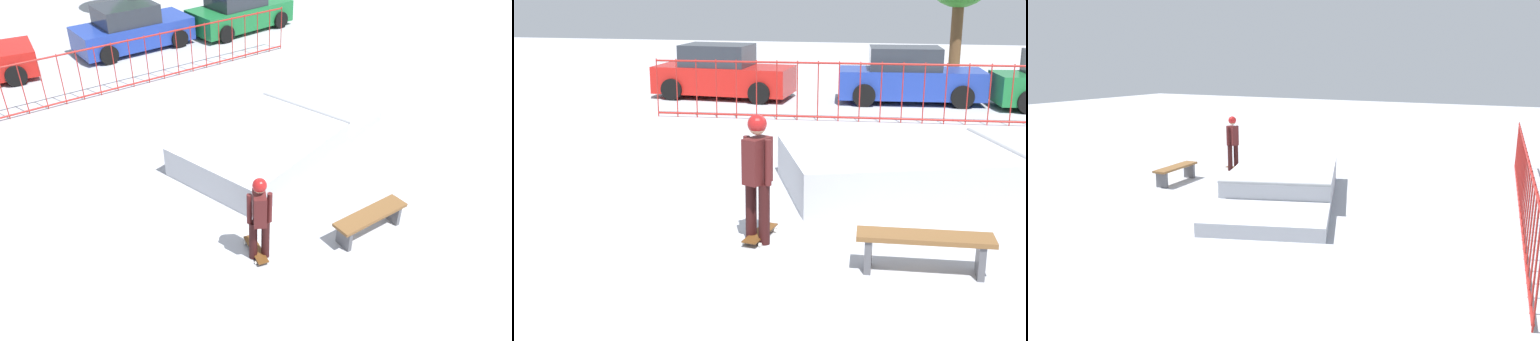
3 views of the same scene
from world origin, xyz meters
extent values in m
plane|color=#A8AAB2|center=(0.00, 0.00, 0.00)|extent=(60.00, 60.00, 0.00)
cube|color=#B0B3BB|center=(0.73, 0.63, 0.35)|extent=(4.25, 3.62, 0.70)
cylinder|color=gray|center=(2.43, 1.21, 0.70)|extent=(0.92, 2.49, 0.08)
cylinder|color=black|center=(-0.94, -2.14, 0.41)|extent=(0.15, 0.15, 0.82)
cylinder|color=black|center=(-1.13, -2.04, 0.41)|extent=(0.15, 0.15, 0.82)
cube|color=#4C1919|center=(-1.03, -2.09, 1.12)|extent=(0.37, 0.44, 0.60)
cylinder|color=#4C1919|center=(-0.88, -2.17, 1.12)|extent=(0.09, 0.09, 0.60)
cylinder|color=#4C1919|center=(-1.19, -2.01, 1.12)|extent=(0.09, 0.09, 0.60)
sphere|color=tan|center=(-1.03, -2.09, 1.57)|extent=(0.22, 0.22, 0.22)
sphere|color=#A51919|center=(-1.03, -2.09, 1.60)|extent=(0.25, 0.25, 0.25)
cube|color=#593314|center=(-1.03, -1.96, 0.08)|extent=(0.35, 0.82, 0.02)
cylinder|color=silver|center=(-0.97, -2.26, 0.03)|extent=(0.04, 0.06, 0.06)
cylinder|color=silver|center=(-1.19, -2.22, 0.03)|extent=(0.04, 0.06, 0.06)
cylinder|color=silver|center=(-0.86, -1.71, 0.03)|extent=(0.04, 0.06, 0.06)
cylinder|color=silver|center=(-1.09, -1.67, 0.03)|extent=(0.04, 0.06, 0.06)
cylinder|color=maroon|center=(0.00, 6.27, 1.45)|extent=(10.87, 0.67, 0.05)
cylinder|color=maroon|center=(0.00, 6.27, 0.10)|extent=(10.87, 0.67, 0.05)
cylinder|color=maroon|center=(-5.43, 5.96, 0.75)|extent=(0.03, 0.03, 1.50)
cylinder|color=maroon|center=(-4.92, 5.99, 0.75)|extent=(0.03, 0.03, 1.50)
cylinder|color=maroon|center=(-4.40, 6.02, 0.75)|extent=(0.03, 0.03, 1.50)
cylinder|color=maroon|center=(-3.88, 6.05, 0.75)|extent=(0.03, 0.03, 1.50)
cylinder|color=maroon|center=(-3.36, 6.08, 0.75)|extent=(0.03, 0.03, 1.50)
cylinder|color=maroon|center=(-2.85, 6.11, 0.75)|extent=(0.03, 0.03, 1.50)
cylinder|color=maroon|center=(-2.33, 6.14, 0.75)|extent=(0.03, 0.03, 1.50)
cylinder|color=maroon|center=(-1.81, 6.17, 0.75)|extent=(0.03, 0.03, 1.50)
cylinder|color=maroon|center=(-1.29, 6.20, 0.75)|extent=(0.03, 0.03, 1.50)
cylinder|color=maroon|center=(-0.78, 6.23, 0.75)|extent=(0.03, 0.03, 1.50)
cylinder|color=maroon|center=(-0.26, 6.26, 0.75)|extent=(0.03, 0.03, 1.50)
cylinder|color=maroon|center=(0.26, 6.29, 0.75)|extent=(0.03, 0.03, 1.50)
cylinder|color=maroon|center=(0.78, 6.32, 0.75)|extent=(0.03, 0.03, 1.50)
cylinder|color=maroon|center=(1.29, 6.35, 0.75)|extent=(0.03, 0.03, 1.50)
cylinder|color=maroon|center=(1.81, 6.38, 0.75)|extent=(0.03, 0.03, 1.50)
cylinder|color=maroon|center=(2.33, 6.41, 0.75)|extent=(0.03, 0.03, 1.50)
cylinder|color=maroon|center=(2.85, 6.44, 0.75)|extent=(0.03, 0.03, 1.50)
cylinder|color=maroon|center=(3.36, 6.47, 0.75)|extent=(0.03, 0.03, 1.50)
cube|color=brown|center=(1.10, -2.66, 0.45)|extent=(1.62, 0.47, 0.06)
cube|color=#4C4C51|center=(1.75, -2.63, 0.21)|extent=(0.08, 0.36, 0.42)
cube|color=#4C4C51|center=(0.45, -2.69, 0.21)|extent=(0.08, 0.36, 0.42)
cube|color=red|center=(-4.53, 9.21, 0.56)|extent=(4.21, 1.99, 0.80)
cube|color=#262B33|center=(-4.73, 9.23, 1.28)|extent=(2.10, 1.64, 0.64)
cylinder|color=black|center=(-3.12, 9.96, 0.32)|extent=(0.65, 0.27, 0.64)
cylinder|color=black|center=(-3.24, 8.27, 0.32)|extent=(0.65, 0.27, 0.64)
cylinder|color=black|center=(-5.81, 10.16, 0.32)|extent=(0.65, 0.27, 0.64)
cylinder|color=black|center=(-5.94, 8.46, 0.32)|extent=(0.65, 0.27, 0.64)
cube|color=#1E3899|center=(1.00, 9.42, 0.56)|extent=(4.23, 2.04, 0.80)
cube|color=#262B33|center=(0.80, 9.40, 1.28)|extent=(2.12, 1.66, 0.64)
cylinder|color=black|center=(2.28, 10.38, 0.32)|extent=(0.66, 0.27, 0.64)
cylinder|color=black|center=(2.42, 8.69, 0.32)|extent=(0.66, 0.27, 0.64)
cylinder|color=black|center=(-0.41, 10.15, 0.32)|extent=(0.66, 0.27, 0.64)
cylinder|color=black|center=(-0.27, 8.46, 0.32)|extent=(0.66, 0.27, 0.64)
cylinder|color=black|center=(3.87, 9.89, 0.32)|extent=(0.66, 0.30, 0.64)
cylinder|color=brown|center=(2.49, 13.55, 1.51)|extent=(0.39, 0.39, 3.03)
camera|label=1|loc=(-4.68, -7.75, 6.40)|focal=35.11mm
camera|label=2|loc=(0.73, -10.11, 3.29)|focal=46.33mm
camera|label=3|loc=(11.99, 6.31, 3.41)|focal=34.57mm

